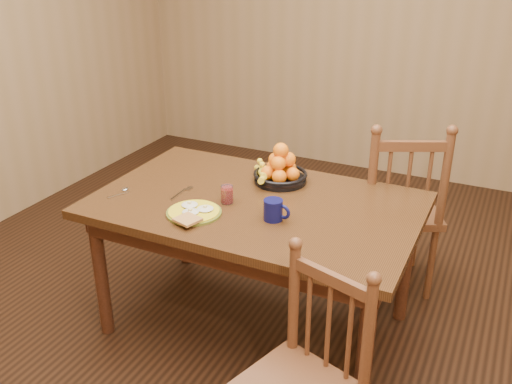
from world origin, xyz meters
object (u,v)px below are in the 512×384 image
at_px(chair_near, 303,384).
at_px(fruit_bowl, 279,170).
at_px(dining_table, 256,216).
at_px(breakfast_plate, 194,212).
at_px(coffee_mug, 274,210).
at_px(chair_far, 397,210).

height_order(chair_near, fruit_bowl, fruit_bowl).
bearing_deg(dining_table, breakfast_plate, -128.05).
distance_m(coffee_mug, fruit_bowl, 0.45).
relative_size(chair_near, breakfast_plate, 3.05).
distance_m(chair_near, coffee_mug, 0.82).
bearing_deg(chair_near, dining_table, 144.01).
bearing_deg(chair_far, chair_near, 64.87).
relative_size(dining_table, coffee_mug, 11.95).
bearing_deg(dining_table, chair_far, 50.96).
bearing_deg(coffee_mug, chair_far, 64.36).
height_order(chair_far, fruit_bowl, chair_far).
bearing_deg(chair_far, coffee_mug, 39.50).
bearing_deg(coffee_mug, breakfast_plate, -162.67).
distance_m(chair_near, fruit_bowl, 1.24).
xyz_separation_m(coffee_mug, fruit_bowl, (-0.16, 0.42, 0.02)).
relative_size(chair_far, coffee_mug, 7.80).
bearing_deg(chair_near, chair_far, 107.72).
distance_m(dining_table, breakfast_plate, 0.34).
bearing_deg(breakfast_plate, dining_table, 51.95).
xyz_separation_m(chair_far, fruit_bowl, (-0.56, -0.43, 0.31)).
relative_size(dining_table, breakfast_plate, 5.33).
bearing_deg(coffee_mug, dining_table, 138.10).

